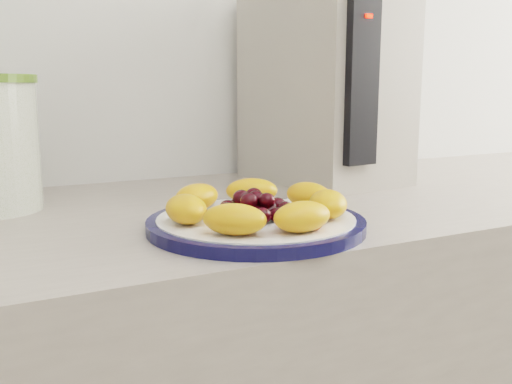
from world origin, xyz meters
TOP-DOWN VIEW (x-y plane):
  - plate_rim at (-0.04, 1.04)m, footprint 0.28×0.28m
  - plate_face at (-0.04, 1.04)m, footprint 0.26×0.26m
  - appliance_body at (0.26, 1.33)m, footprint 0.25×0.32m
  - appliance_panel at (0.23, 1.17)m, footprint 0.07×0.03m
  - appliance_led at (0.23, 1.16)m, footprint 0.01×0.01m
  - fruit_plate at (-0.04, 1.03)m, footprint 0.24×0.24m

SIDE VIEW (x-z plane):
  - plate_rim at x=-0.04m, z-range 0.90..0.91m
  - plate_face at x=-0.04m, z-range 0.90..0.92m
  - fruit_plate at x=-0.04m, z-range 0.92..0.95m
  - appliance_body at x=0.26m, z-range 0.90..1.27m
  - appliance_panel at x=0.23m, z-range 0.95..1.23m
  - appliance_led at x=0.23m, z-range 1.19..1.20m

